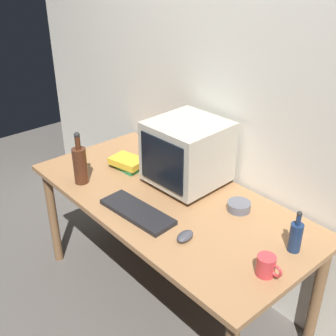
{
  "coord_description": "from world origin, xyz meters",
  "views": [
    {
      "loc": [
        1.47,
        -1.28,
        1.95
      ],
      "look_at": [
        0.0,
        0.0,
        0.9
      ],
      "focal_mm": 45.71,
      "sensor_mm": 36.0,
      "label": 1
    }
  ],
  "objects_px": {
    "cd_spindle": "(239,206)",
    "metal_canister": "(157,146)",
    "book_stack": "(128,163)",
    "computer_mouse": "(185,236)",
    "keyboard": "(137,212)",
    "bottle_short": "(296,236)",
    "crt_monitor": "(187,153)",
    "bottle_tall": "(80,164)",
    "mug": "(266,266)"
  },
  "relations": [
    {
      "from": "bottle_short",
      "to": "computer_mouse",
      "type": "bearing_deg",
      "value": -140.08
    },
    {
      "from": "crt_monitor",
      "to": "metal_canister",
      "type": "distance_m",
      "value": 0.4
    },
    {
      "from": "bottle_tall",
      "to": "mug",
      "type": "distance_m",
      "value": 1.18
    },
    {
      "from": "mug",
      "to": "cd_spindle",
      "type": "bearing_deg",
      "value": 143.93
    },
    {
      "from": "book_stack",
      "to": "metal_canister",
      "type": "height_order",
      "value": "metal_canister"
    },
    {
      "from": "cd_spindle",
      "to": "bottle_short",
      "type": "bearing_deg",
      "value": -9.21
    },
    {
      "from": "computer_mouse",
      "to": "bottle_tall",
      "type": "height_order",
      "value": "bottle_tall"
    },
    {
      "from": "crt_monitor",
      "to": "mug",
      "type": "relative_size",
      "value": 3.36
    },
    {
      "from": "bottle_short",
      "to": "cd_spindle",
      "type": "relative_size",
      "value": 1.73
    },
    {
      "from": "cd_spindle",
      "to": "metal_canister",
      "type": "bearing_deg",
      "value": 174.15
    },
    {
      "from": "bottle_tall",
      "to": "book_stack",
      "type": "bearing_deg",
      "value": 83.49
    },
    {
      "from": "mug",
      "to": "metal_canister",
      "type": "relative_size",
      "value": 0.8
    },
    {
      "from": "crt_monitor",
      "to": "bottle_short",
      "type": "bearing_deg",
      "value": -3.38
    },
    {
      "from": "book_stack",
      "to": "mug",
      "type": "bearing_deg",
      "value": -6.35
    },
    {
      "from": "bottle_tall",
      "to": "mug",
      "type": "bearing_deg",
      "value": 8.67
    },
    {
      "from": "bottle_tall",
      "to": "book_stack",
      "type": "relative_size",
      "value": 1.39
    },
    {
      "from": "crt_monitor",
      "to": "keyboard",
      "type": "distance_m",
      "value": 0.44
    },
    {
      "from": "bottle_short",
      "to": "cd_spindle",
      "type": "height_order",
      "value": "bottle_short"
    },
    {
      "from": "book_stack",
      "to": "metal_canister",
      "type": "bearing_deg",
      "value": 91.44
    },
    {
      "from": "bottle_tall",
      "to": "computer_mouse",
      "type": "bearing_deg",
      "value": 6.27
    },
    {
      "from": "bottle_tall",
      "to": "metal_canister",
      "type": "xyz_separation_m",
      "value": [
        0.03,
        0.53,
        -0.04
      ]
    },
    {
      "from": "crt_monitor",
      "to": "cd_spindle",
      "type": "xyz_separation_m",
      "value": [
        0.37,
        0.02,
        -0.17
      ]
    },
    {
      "from": "keyboard",
      "to": "metal_canister",
      "type": "relative_size",
      "value": 2.8
    },
    {
      "from": "bottle_short",
      "to": "book_stack",
      "type": "xyz_separation_m",
      "value": [
        -1.11,
        -0.1,
        -0.04
      ]
    },
    {
      "from": "computer_mouse",
      "to": "keyboard",
      "type": "bearing_deg",
      "value": 176.11
    },
    {
      "from": "mug",
      "to": "cd_spindle",
      "type": "distance_m",
      "value": 0.48
    },
    {
      "from": "bottle_tall",
      "to": "book_stack",
      "type": "height_order",
      "value": "bottle_tall"
    },
    {
      "from": "computer_mouse",
      "to": "crt_monitor",
      "type": "bearing_deg",
      "value": 124.75
    },
    {
      "from": "mug",
      "to": "bottle_tall",
      "type": "bearing_deg",
      "value": -171.33
    },
    {
      "from": "bottle_tall",
      "to": "metal_canister",
      "type": "distance_m",
      "value": 0.54
    },
    {
      "from": "computer_mouse",
      "to": "mug",
      "type": "relative_size",
      "value": 0.83
    },
    {
      "from": "bottle_short",
      "to": "crt_monitor",
      "type": "bearing_deg",
      "value": 176.62
    },
    {
      "from": "bottle_tall",
      "to": "bottle_short",
      "type": "height_order",
      "value": "bottle_tall"
    },
    {
      "from": "crt_monitor",
      "to": "mug",
      "type": "bearing_deg",
      "value": -19.24
    },
    {
      "from": "book_stack",
      "to": "cd_spindle",
      "type": "xyz_separation_m",
      "value": [
        0.74,
        0.16,
        -0.01
      ]
    },
    {
      "from": "computer_mouse",
      "to": "book_stack",
      "type": "bearing_deg",
      "value": 152.31
    },
    {
      "from": "crt_monitor",
      "to": "bottle_tall",
      "type": "relative_size",
      "value": 1.3
    },
    {
      "from": "crt_monitor",
      "to": "computer_mouse",
      "type": "height_order",
      "value": "crt_monitor"
    },
    {
      "from": "cd_spindle",
      "to": "keyboard",
      "type": "bearing_deg",
      "value": -127.19
    },
    {
      "from": "book_stack",
      "to": "bottle_tall",
      "type": "bearing_deg",
      "value": -96.51
    },
    {
      "from": "mug",
      "to": "metal_canister",
      "type": "distance_m",
      "value": 1.19
    },
    {
      "from": "computer_mouse",
      "to": "mug",
      "type": "height_order",
      "value": "mug"
    },
    {
      "from": "crt_monitor",
      "to": "book_stack",
      "type": "distance_m",
      "value": 0.42
    },
    {
      "from": "metal_canister",
      "to": "crt_monitor",
      "type": "bearing_deg",
      "value": -13.95
    },
    {
      "from": "crt_monitor",
      "to": "bottle_short",
      "type": "height_order",
      "value": "crt_monitor"
    },
    {
      "from": "computer_mouse",
      "to": "cd_spindle",
      "type": "height_order",
      "value": "cd_spindle"
    },
    {
      "from": "bottle_short",
      "to": "book_stack",
      "type": "distance_m",
      "value": 1.12
    },
    {
      "from": "cd_spindle",
      "to": "metal_canister",
      "type": "relative_size",
      "value": 0.8
    },
    {
      "from": "bottle_short",
      "to": "mug",
      "type": "distance_m",
      "value": 0.22
    },
    {
      "from": "keyboard",
      "to": "bottle_short",
      "type": "height_order",
      "value": "bottle_short"
    }
  ]
}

